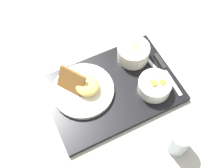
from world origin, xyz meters
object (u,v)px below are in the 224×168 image
at_px(glass_water, 179,141).
at_px(bowl_soup, 133,52).
at_px(bowl_salad, 155,85).
at_px(plate_main, 83,89).
at_px(knife, 162,66).
at_px(spoon, 161,75).

bearing_deg(glass_water, bowl_soup, -90.24).
xyz_separation_m(bowl_salad, plate_main, (0.23, -0.08, -0.01)).
relative_size(plate_main, knife, 1.15).
height_order(plate_main, spoon, plate_main).
distance_m(plate_main, knife, 0.30).
distance_m(bowl_soup, plate_main, 0.22).
relative_size(bowl_soup, glass_water, 1.11).
bearing_deg(knife, glass_water, -20.16).
height_order(knife, spoon, knife).
bearing_deg(plate_main, bowl_salad, 160.34).
height_order(plate_main, glass_water, glass_water).
height_order(bowl_salad, glass_water, glass_water).
bearing_deg(bowl_salad, bowl_soup, -84.94).
relative_size(knife, glass_water, 1.74).
relative_size(bowl_salad, plate_main, 0.54).
bearing_deg(knife, spoon, -36.49).
bearing_deg(bowl_salad, knife, -133.31).
xyz_separation_m(plate_main, spoon, (-0.27, 0.04, -0.01)).
distance_m(knife, spoon, 0.04).
height_order(plate_main, knife, plate_main).
xyz_separation_m(knife, glass_water, (0.08, 0.27, 0.02)).
relative_size(plate_main, spoon, 1.35).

